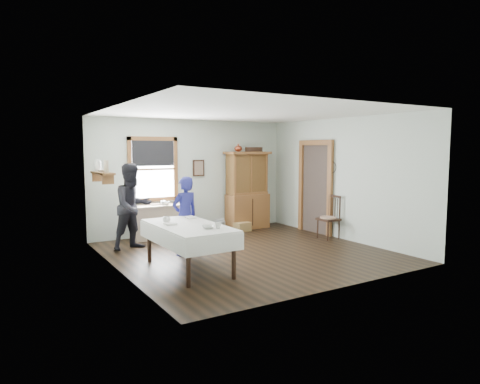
{
  "coord_description": "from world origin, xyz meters",
  "views": [
    {
      "loc": [
        -4.39,
        -6.89,
        2.01
      ],
      "look_at": [
        0.0,
        0.3,
        1.16
      ],
      "focal_mm": 32.0,
      "sensor_mm": 36.0,
      "label": 1
    }
  ],
  "objects_px": {
    "china_hutch": "(247,190)",
    "figure_dark": "(133,210)",
    "wicker_basket": "(242,227)",
    "woman_blue": "(185,219)",
    "spindle_chair": "(328,217)",
    "work_counter": "(161,221)",
    "dining_table": "(188,247)",
    "pail": "(220,227)"
  },
  "relations": [
    {
      "from": "figure_dark",
      "to": "woman_blue",
      "type": "bearing_deg",
      "value": -69.81
    },
    {
      "from": "china_hutch",
      "to": "woman_blue",
      "type": "distance_m",
      "value": 3.05
    },
    {
      "from": "work_counter",
      "to": "figure_dark",
      "type": "xyz_separation_m",
      "value": [
        -0.86,
        -0.75,
        0.42
      ]
    },
    {
      "from": "dining_table",
      "to": "spindle_chair",
      "type": "relative_size",
      "value": 1.95
    },
    {
      "from": "spindle_chair",
      "to": "woman_blue",
      "type": "relative_size",
      "value": 0.71
    },
    {
      "from": "work_counter",
      "to": "woman_blue",
      "type": "relative_size",
      "value": 0.95
    },
    {
      "from": "china_hutch",
      "to": "wicker_basket",
      "type": "xyz_separation_m",
      "value": [
        -0.34,
        -0.3,
        -0.86
      ]
    },
    {
      "from": "dining_table",
      "to": "pail",
      "type": "height_order",
      "value": "dining_table"
    },
    {
      "from": "work_counter",
      "to": "woman_blue",
      "type": "distance_m",
      "value": 1.78
    },
    {
      "from": "dining_table",
      "to": "figure_dark",
      "type": "height_order",
      "value": "figure_dark"
    },
    {
      "from": "china_hutch",
      "to": "dining_table",
      "type": "bearing_deg",
      "value": -136.89
    },
    {
      "from": "spindle_chair",
      "to": "pail",
      "type": "relative_size",
      "value": 3.29
    },
    {
      "from": "work_counter",
      "to": "china_hutch",
      "type": "distance_m",
      "value": 2.4
    },
    {
      "from": "work_counter",
      "to": "wicker_basket",
      "type": "distance_m",
      "value": 2.02
    },
    {
      "from": "pail",
      "to": "figure_dark",
      "type": "xyz_separation_m",
      "value": [
        -2.23,
        -0.47,
        0.65
      ]
    },
    {
      "from": "woman_blue",
      "to": "dining_table",
      "type": "bearing_deg",
      "value": 57.98
    },
    {
      "from": "china_hutch",
      "to": "pail",
      "type": "height_order",
      "value": "china_hutch"
    },
    {
      "from": "dining_table",
      "to": "spindle_chair",
      "type": "bearing_deg",
      "value": 9.83
    },
    {
      "from": "spindle_chair",
      "to": "woman_blue",
      "type": "height_order",
      "value": "woman_blue"
    },
    {
      "from": "china_hutch",
      "to": "woman_blue",
      "type": "xyz_separation_m",
      "value": [
        -2.5,
        -1.73,
        -0.28
      ]
    },
    {
      "from": "china_hutch",
      "to": "dining_table",
      "type": "distance_m",
      "value": 3.98
    },
    {
      "from": "spindle_chair",
      "to": "pail",
      "type": "distance_m",
      "value": 2.56
    },
    {
      "from": "china_hutch",
      "to": "wicker_basket",
      "type": "bearing_deg",
      "value": -138.36
    },
    {
      "from": "china_hutch",
      "to": "pail",
      "type": "distance_m",
      "value": 1.29
    },
    {
      "from": "wicker_basket",
      "to": "figure_dark",
      "type": "relative_size",
      "value": 0.24
    },
    {
      "from": "china_hutch",
      "to": "wicker_basket",
      "type": "height_order",
      "value": "china_hutch"
    },
    {
      "from": "work_counter",
      "to": "wicker_basket",
      "type": "bearing_deg",
      "value": -8.51
    },
    {
      "from": "wicker_basket",
      "to": "woman_blue",
      "type": "distance_m",
      "value": 2.65
    },
    {
      "from": "spindle_chair",
      "to": "figure_dark",
      "type": "bearing_deg",
      "value": 163.91
    },
    {
      "from": "china_hutch",
      "to": "figure_dark",
      "type": "relative_size",
      "value": 1.21
    },
    {
      "from": "china_hutch",
      "to": "work_counter",
      "type": "bearing_deg",
      "value": 179.61
    },
    {
      "from": "dining_table",
      "to": "woman_blue",
      "type": "relative_size",
      "value": 1.38
    },
    {
      "from": "work_counter",
      "to": "dining_table",
      "type": "xyz_separation_m",
      "value": [
        -0.55,
        -2.71,
        0.0
      ]
    },
    {
      "from": "pail",
      "to": "wicker_basket",
      "type": "bearing_deg",
      "value": -3.03
    },
    {
      "from": "china_hutch",
      "to": "woman_blue",
      "type": "relative_size",
      "value": 1.4
    },
    {
      "from": "figure_dark",
      "to": "china_hutch",
      "type": "bearing_deg",
      "value": -1.6
    },
    {
      "from": "dining_table",
      "to": "pail",
      "type": "relative_size",
      "value": 6.41
    },
    {
      "from": "china_hutch",
      "to": "pail",
      "type": "bearing_deg",
      "value": -164.21
    },
    {
      "from": "china_hutch",
      "to": "pail",
      "type": "relative_size",
      "value": 6.52
    },
    {
      "from": "dining_table",
      "to": "woman_blue",
      "type": "xyz_separation_m",
      "value": [
        0.38,
        0.96,
        0.31
      ]
    },
    {
      "from": "work_counter",
      "to": "pail",
      "type": "bearing_deg",
      "value": -11.2
    },
    {
      "from": "wicker_basket",
      "to": "woman_blue",
      "type": "xyz_separation_m",
      "value": [
        -2.15,
        -1.43,
        0.58
      ]
    }
  ]
}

